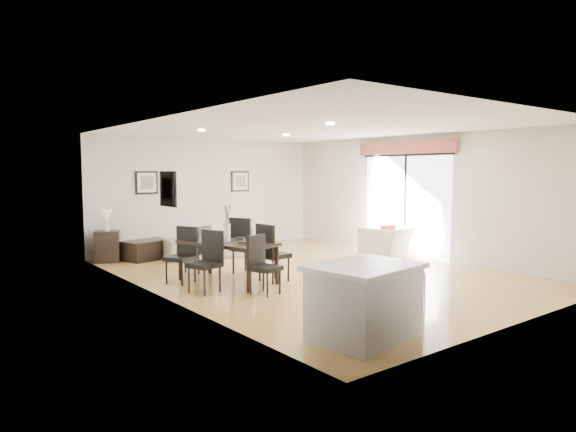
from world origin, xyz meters
TOP-DOWN VIEW (x-y plane):
  - ground at (0.00, 0.00)m, footprint 8.00×8.00m
  - wall_back at (0.00, 4.00)m, footprint 6.00×0.04m
  - wall_front at (0.00, -4.00)m, footprint 6.00×0.04m
  - wall_left at (-3.00, 0.00)m, footprint 0.04×8.00m
  - wall_right at (3.00, 0.00)m, footprint 0.04×8.00m
  - ceiling at (0.00, 0.00)m, footprint 6.00×8.00m
  - sofa at (-0.52, 2.78)m, footprint 2.36×1.22m
  - armchair at (2.34, 0.23)m, footprint 1.22×1.11m
  - courtyard_plant_a at (5.86, -0.94)m, footprint 0.81×0.76m
  - courtyard_plant_b at (5.83, 0.93)m, footprint 0.46×0.46m
  - dining_table at (-1.67, 0.31)m, footprint 1.28×1.86m
  - dining_chair_wnear at (-2.26, -0.09)m, footprint 0.54×0.54m
  - dining_chair_wfar at (-2.27, 0.77)m, footprint 0.57×0.57m
  - dining_chair_enear at (-1.07, -0.12)m, footprint 0.49×0.49m
  - dining_chair_efar at (-1.07, 0.71)m, footprint 0.61×0.61m
  - dining_chair_head at (-1.69, -0.74)m, footprint 0.52×0.52m
  - dining_chair_foot at (-1.63, 1.37)m, footprint 0.52×0.52m
  - vase at (-1.67, 0.31)m, footprint 0.82×1.25m
  - coffee_table at (-1.85, 3.37)m, footprint 1.18×0.90m
  - side_table at (-2.65, 3.59)m, footprint 0.64×0.64m
  - table_lamp at (-2.65, 3.59)m, footprint 0.24×0.24m
  - cushion at (2.24, 0.13)m, footprint 0.35×0.13m
  - kitchen_island at (-1.98, -3.23)m, footprint 1.35×1.11m
  - bar_stool at (-1.13, -3.23)m, footprint 0.31×0.31m
  - framed_print_back_left at (-1.60, 3.97)m, footprint 0.52×0.04m
  - framed_print_back_right at (0.90, 3.97)m, footprint 0.52×0.04m
  - framed_print_left_wall at (-2.97, -0.20)m, footprint 0.04×0.52m
  - sliding_door at (2.96, 0.30)m, footprint 0.12×2.70m
  - courtyard at (6.16, 0.87)m, footprint 6.00×6.00m

SIDE VIEW (x-z plane):
  - ground at x=0.00m, z-range 0.00..0.00m
  - coffee_table at x=-1.85m, z-range 0.00..0.42m
  - courtyard_plant_b at x=5.83m, z-range 0.00..0.61m
  - side_table at x=-2.65m, z-range 0.00..0.66m
  - sofa at x=-0.52m, z-range 0.00..0.66m
  - armchair at x=2.34m, z-range 0.00..0.70m
  - courtyard_plant_a at x=5.86m, z-range 0.00..0.72m
  - kitchen_island at x=-1.98m, z-range 0.01..0.87m
  - dining_chair_foot at x=-1.63m, z-range 0.05..0.93m
  - dining_chair_head at x=-1.69m, z-range 0.05..0.97m
  - dining_chair_wfar at x=-2.27m, z-range 0.06..1.01m
  - dining_chair_wnear at x=-2.26m, z-range 0.06..1.03m
  - dining_chair_enear at x=-1.07m, z-range 0.06..1.07m
  - cushion at x=2.24m, z-range 0.40..0.74m
  - bar_stool at x=-1.13m, z-range 0.24..0.92m
  - dining_chair_efar at x=-1.07m, z-range 0.06..1.12m
  - dining_table at x=-1.67m, z-range 0.28..0.99m
  - courtyard at x=6.16m, z-range -0.08..1.92m
  - table_lamp at x=-2.65m, z-range 0.72..1.18m
  - vase at x=-1.67m, z-range 0.65..1.28m
  - wall_back at x=0.00m, z-range 0.00..2.70m
  - wall_front at x=0.00m, z-range 0.00..2.70m
  - wall_left at x=-3.00m, z-range 0.00..2.70m
  - wall_right at x=3.00m, z-range 0.00..2.70m
  - framed_print_back_left at x=-1.60m, z-range 1.39..1.91m
  - framed_print_back_right at x=0.90m, z-range 1.39..1.91m
  - framed_print_left_wall at x=-2.97m, z-range 1.39..1.91m
  - sliding_door at x=2.96m, z-range 0.38..2.95m
  - ceiling at x=0.00m, z-range 2.69..2.71m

